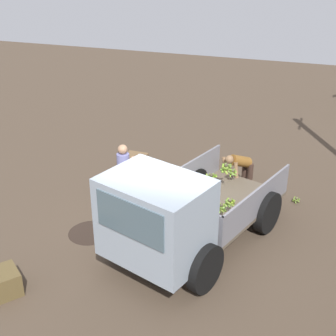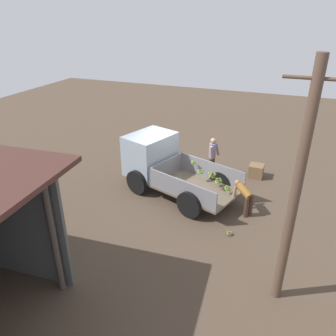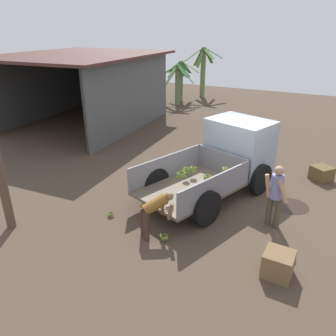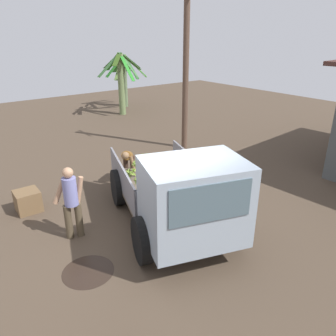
% 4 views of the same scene
% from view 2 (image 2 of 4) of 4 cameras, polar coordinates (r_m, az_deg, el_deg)
% --- Properties ---
extents(ground, '(36.00, 36.00, 0.00)m').
position_cam_2_polar(ground, '(13.25, 0.86, -2.94)').
color(ground, '#4B3C2E').
extents(mud_patch_0, '(0.98, 0.98, 0.01)m').
position_cam_2_polar(mud_patch_0, '(14.75, 3.06, 0.18)').
color(mud_patch_0, '#2D2119').
rests_on(mud_patch_0, ground).
extents(cargo_truck, '(4.76, 3.23, 2.07)m').
position_cam_2_polar(cargo_truck, '(12.70, -1.52, 1.20)').
color(cargo_truck, brown).
rests_on(cargo_truck, ground).
extents(utility_pole, '(1.21, 0.22, 5.72)m').
position_cam_2_polar(utility_pole, '(7.38, 21.32, -4.08)').
color(utility_pole, brown).
rests_on(utility_pole, ground).
extents(person_foreground_visitor, '(0.45, 0.67, 1.66)m').
position_cam_2_polar(person_foreground_visitor, '(13.81, 7.76, 2.30)').
color(person_foreground_visitor, '#4E412E').
rests_on(person_foreground_visitor, ground).
extents(person_worker_loading, '(0.81, 0.84, 1.09)m').
position_cam_2_polar(person_worker_loading, '(11.49, 13.15, -4.64)').
color(person_worker_loading, '#422D24').
rests_on(person_worker_loading, ground).
extents(banana_bunch_on_ground_0, '(0.23, 0.23, 0.18)m').
position_cam_2_polar(banana_bunch_on_ground_0, '(12.04, 13.57, -6.39)').
color(banana_bunch_on_ground_0, '#47402E').
rests_on(banana_bunch_on_ground_0, ground).
extents(banana_bunch_on_ground_1, '(0.19, 0.19, 0.16)m').
position_cam_2_polar(banana_bunch_on_ground_1, '(10.61, 10.61, -11.04)').
color(banana_bunch_on_ground_1, brown).
rests_on(banana_bunch_on_ground_1, ground).
extents(wooden_crate_0, '(0.60, 0.60, 0.54)m').
position_cam_2_polar(wooden_crate_0, '(14.27, 15.09, -0.48)').
color(wooden_crate_0, brown).
rests_on(wooden_crate_0, ground).
extents(wooden_crate_1, '(0.82, 0.82, 0.46)m').
position_cam_2_polar(wooden_crate_1, '(15.94, -4.07, 3.07)').
color(wooden_crate_1, brown).
rests_on(wooden_crate_1, ground).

